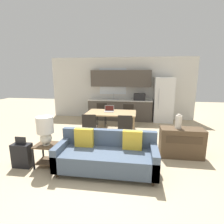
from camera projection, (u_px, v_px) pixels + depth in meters
ground_plane at (100, 171)px, 3.65m from camera, size 20.00×20.00×0.00m
wall_back at (121, 88)px, 7.84m from camera, size 6.40×0.07×2.70m
kitchen_counter at (121, 101)px, 7.65m from camera, size 2.76×0.65×2.15m
refrigerator at (163, 100)px, 7.30m from camera, size 0.78×0.70×1.85m
dining_table at (111, 114)px, 5.88m from camera, size 1.64×0.99×0.73m
couch at (107, 155)px, 3.64m from camera, size 2.05×0.80×0.86m
side_table at (46, 151)px, 3.82m from camera, size 0.43×0.43×0.51m
table_lamp at (45, 129)px, 3.69m from camera, size 0.35×0.35×0.62m
credenza at (181, 143)px, 4.25m from camera, size 1.02×0.43×0.72m
vase at (178, 122)px, 4.17m from camera, size 0.15×0.15×0.34m
dining_chair_far_left at (101, 113)px, 6.85m from camera, size 0.45×0.45×0.87m
dining_chair_near_left at (90, 126)px, 5.15m from camera, size 0.46×0.46×0.87m
dining_chair_near_right at (125, 127)px, 5.05m from camera, size 0.43×0.43×0.87m
dining_chair_far_right at (128, 114)px, 6.63m from camera, size 0.42×0.42×0.87m
laptop at (109, 110)px, 5.97m from camera, size 0.34×0.28×0.20m
suitcase at (22, 155)px, 3.80m from camera, size 0.40×0.22×0.69m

